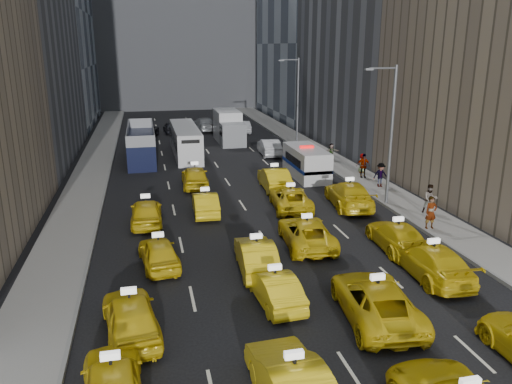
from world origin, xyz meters
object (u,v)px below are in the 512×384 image
(nypd_van, at_px, (306,163))
(city_bus, at_px, (185,141))
(pedestrian_0, at_px, (431,212))
(double_decker, at_px, (141,143))
(box_truck, at_px, (229,127))

(nypd_van, distance_m, city_bus, 13.63)
(nypd_van, bearing_deg, pedestrian_0, -78.10)
(city_bus, relative_size, pedestrian_0, 5.80)
(nypd_van, xyz_separation_m, city_bus, (-8.68, 10.51, 0.22))
(nypd_van, height_order, double_decker, double_decker)
(double_decker, bearing_deg, box_truck, 29.45)
(nypd_van, bearing_deg, box_truck, 100.96)
(box_truck, relative_size, pedestrian_0, 3.90)
(box_truck, distance_m, pedestrian_0, 30.23)
(pedestrian_0, bearing_deg, city_bus, 117.44)
(double_decker, bearing_deg, city_bus, 7.45)
(nypd_van, xyz_separation_m, double_decker, (-12.81, 9.44, 0.36))
(city_bus, distance_m, pedestrian_0, 26.42)
(nypd_van, bearing_deg, city_bus, 128.48)
(nypd_van, height_order, pedestrian_0, nypd_van)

